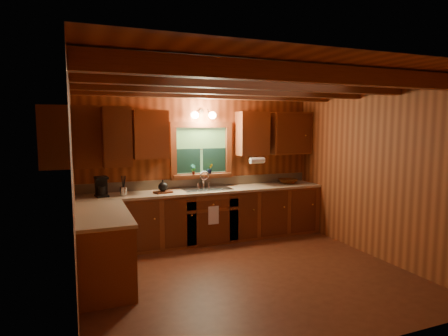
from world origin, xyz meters
TOP-DOWN VIEW (x-y plane):
  - room at (0.00, 0.00)m, footprint 4.20×4.20m
  - ceiling_beams at (0.00, 0.00)m, footprint 4.20×2.54m
  - base_cabinets at (-0.49, 1.28)m, footprint 4.20×2.22m
  - countertop at (-0.48, 1.29)m, footprint 4.20×2.24m
  - backsplash at (0.00, 1.89)m, footprint 4.20×0.02m
  - dishwasher_panel at (-1.47, 0.68)m, footprint 0.02×0.60m
  - upper_cabinets at (-0.56, 1.42)m, footprint 4.19×1.77m
  - window at (0.00, 1.87)m, footprint 1.12×0.08m
  - window_sill at (0.00, 1.82)m, footprint 1.06×0.14m
  - wall_sconce at (0.00, 1.75)m, footprint 0.45×0.21m
  - paper_towel_roll at (0.92, 1.53)m, footprint 0.27×0.11m
  - dish_towel at (0.00, 1.26)m, footprint 0.18×0.01m
  - sink at (0.00, 1.60)m, footprint 0.82×0.48m
  - coffee_maker at (-1.72, 1.58)m, footprint 0.18×0.23m
  - utensil_crock at (-1.39, 1.52)m, footprint 0.11×0.11m
  - cutting_board at (-0.77, 1.53)m, footprint 0.31×0.26m
  - teakettle at (-0.77, 1.53)m, footprint 0.15×0.15m
  - wicker_basket at (1.63, 1.64)m, footprint 0.44×0.44m
  - potted_plant_left at (-0.18, 1.79)m, footprint 0.11×0.09m
  - potted_plant_right at (0.13, 1.79)m, footprint 0.10×0.09m

SIDE VIEW (x-z plane):
  - base_cabinets at x=-0.49m, z-range 0.00..0.86m
  - dishwasher_panel at x=-1.47m, z-range 0.03..0.83m
  - dish_towel at x=0.00m, z-range 0.37..0.67m
  - sink at x=0.00m, z-range 0.64..1.07m
  - countertop at x=-0.48m, z-range 0.86..0.90m
  - cutting_board at x=-0.77m, z-range 0.90..0.92m
  - wicker_basket at x=1.63m, z-range 0.90..0.99m
  - utensil_crock at x=-1.39m, z-range 0.82..1.13m
  - backsplash at x=0.00m, z-range 0.90..1.06m
  - teakettle at x=-0.77m, z-range 0.90..1.10m
  - coffee_maker at x=-1.72m, z-range 0.90..1.21m
  - window_sill at x=0.00m, z-range 1.10..1.14m
  - potted_plant_right at x=0.13m, z-range 1.14..1.32m
  - potted_plant_left at x=-0.18m, z-range 1.14..1.32m
  - room at x=0.00m, z-range -0.80..3.40m
  - paper_towel_roll at x=0.92m, z-range 1.31..1.42m
  - window at x=0.00m, z-range 1.03..2.03m
  - upper_cabinets at x=-0.56m, z-range 1.45..2.23m
  - wall_sconce at x=0.00m, z-range 2.08..2.25m
  - ceiling_beams at x=0.00m, z-range 2.40..2.58m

